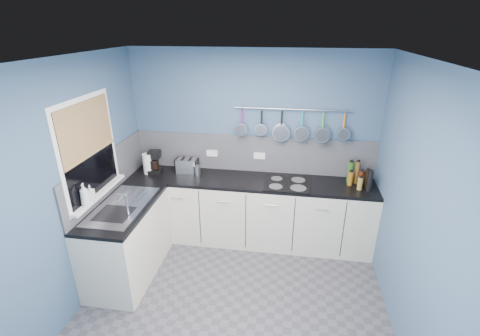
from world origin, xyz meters
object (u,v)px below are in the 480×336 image
(soap_bottle_a, at_px, (84,195))
(soap_bottle_b, at_px, (91,193))
(toaster, at_px, (187,165))
(paper_towel, at_px, (148,164))
(canister, at_px, (197,170))
(hob, at_px, (287,184))
(coffee_maker, at_px, (155,162))

(soap_bottle_a, distance_m, soap_bottle_b, 0.11)
(soap_bottle_b, distance_m, toaster, 1.38)
(paper_towel, height_order, canister, paper_towel)
(paper_towel, distance_m, canister, 0.67)
(soap_bottle_b, height_order, hob, soap_bottle_b)
(soap_bottle_b, xyz_separation_m, coffee_maker, (0.24, 1.11, -0.09))
(canister, bearing_deg, toaster, 153.13)
(hob, bearing_deg, coffee_maker, 177.00)
(coffee_maker, distance_m, canister, 0.59)
(soap_bottle_b, bearing_deg, coffee_maker, 77.66)
(soap_bottle_a, distance_m, canister, 1.49)
(soap_bottle_b, xyz_separation_m, paper_towel, (0.16, 1.07, -0.10))
(soap_bottle_b, relative_size, canister, 1.29)
(soap_bottle_a, height_order, hob, soap_bottle_a)
(coffee_maker, relative_size, hob, 0.53)
(soap_bottle_b, distance_m, coffee_maker, 1.14)
(canister, distance_m, hob, 1.20)
(coffee_maker, xyz_separation_m, toaster, (0.42, 0.09, -0.06))
(soap_bottle_a, relative_size, soap_bottle_b, 1.39)
(soap_bottle_a, height_order, paper_towel, soap_bottle_a)
(hob, bearing_deg, soap_bottle_a, -150.92)
(soap_bottle_a, distance_m, paper_towel, 1.19)
(toaster, bearing_deg, soap_bottle_b, -128.39)
(paper_towel, bearing_deg, toaster, 14.73)
(soap_bottle_b, xyz_separation_m, toaster, (0.66, 1.20, -0.14))
(toaster, xyz_separation_m, canister, (0.16, -0.08, -0.02))
(canister, xyz_separation_m, hob, (1.19, -0.10, -0.06))
(coffee_maker, bearing_deg, soap_bottle_b, -110.64)
(toaster, relative_size, canister, 2.13)
(soap_bottle_b, height_order, toaster, soap_bottle_b)
(soap_bottle_a, height_order, canister, soap_bottle_a)
(soap_bottle_a, bearing_deg, paper_towel, 82.01)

